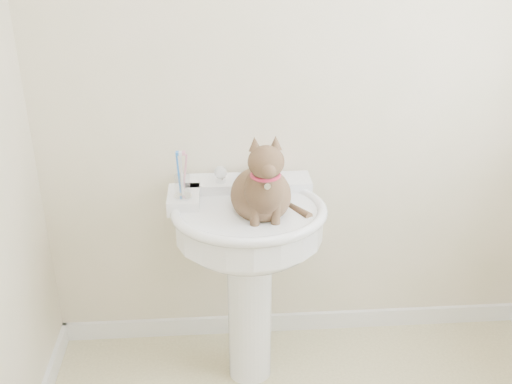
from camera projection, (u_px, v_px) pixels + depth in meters
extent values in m
cube|color=white|center=(295.00, 321.00, 2.89)|extent=(2.20, 0.02, 0.09)
cylinder|color=white|center=(250.00, 313.00, 2.50)|extent=(0.18, 0.18, 0.65)
cylinder|color=white|center=(249.00, 224.00, 2.32)|extent=(0.57, 0.57, 0.12)
ellipsoid|color=white|center=(249.00, 238.00, 2.34)|extent=(0.52, 0.46, 0.21)
torus|color=white|center=(249.00, 211.00, 2.29)|extent=(0.60, 0.60, 0.04)
cube|color=white|center=(246.00, 185.00, 2.47)|extent=(0.53, 0.14, 0.06)
cube|color=white|center=(184.00, 200.00, 2.35)|extent=(0.12, 0.19, 0.06)
cylinder|color=silver|center=(247.00, 178.00, 2.41)|extent=(0.05, 0.05, 0.05)
cylinder|color=silver|center=(247.00, 176.00, 2.35)|extent=(0.04, 0.04, 0.14)
sphere|color=white|center=(219.00, 172.00, 2.41)|extent=(0.06, 0.06, 0.06)
sphere|color=white|center=(273.00, 171.00, 2.43)|extent=(0.06, 0.06, 0.06)
cube|color=#F6421A|center=(264.00, 171.00, 2.50)|extent=(0.09, 0.06, 0.03)
cylinder|color=silver|center=(183.00, 196.00, 2.30)|extent=(0.07, 0.07, 0.01)
cylinder|color=white|center=(182.00, 186.00, 2.28)|extent=(0.06, 0.06, 0.09)
cylinder|color=blue|center=(179.00, 174.00, 2.26)|extent=(0.01, 0.01, 0.17)
cylinder|color=silver|center=(182.00, 174.00, 2.26)|extent=(0.01, 0.01, 0.17)
cylinder|color=#CE7C98|center=(185.00, 173.00, 2.26)|extent=(0.01, 0.01, 0.17)
ellipsoid|color=brown|center=(261.00, 195.00, 2.26)|extent=(0.23, 0.27, 0.21)
ellipsoid|color=brown|center=(263.00, 190.00, 2.15)|extent=(0.15, 0.14, 0.19)
ellipsoid|color=brown|center=(264.00, 162.00, 2.07)|extent=(0.13, 0.12, 0.12)
cone|color=brown|center=(253.00, 144.00, 2.06)|extent=(0.05, 0.05, 0.05)
cone|color=brown|center=(274.00, 143.00, 2.07)|extent=(0.05, 0.05, 0.05)
cylinder|color=brown|center=(292.00, 208.00, 2.32)|extent=(0.03, 0.03, 0.24)
torus|color=maroon|center=(264.00, 175.00, 2.10)|extent=(0.11, 0.11, 0.01)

